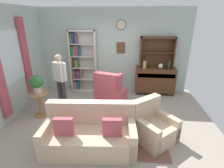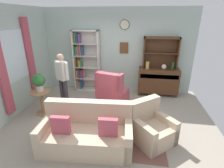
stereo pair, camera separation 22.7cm
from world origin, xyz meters
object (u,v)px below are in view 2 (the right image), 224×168
Objects in this scene: coffee_table at (97,111)px; book_stack at (101,106)px; vase_round at (164,67)px; person_reading at (62,77)px; bookshelf at (84,62)px; sideboard at (158,80)px; bottle_wine at (173,66)px; wingback_chair at (112,93)px; sideboard_hutch at (161,48)px; plant_stand at (42,100)px; potted_plant_large at (38,81)px; vase_tall at (147,65)px; armchair_floral at (151,128)px; couch_floral at (87,133)px.

book_stack reaches higher than coffee_table.
person_reading is (-2.95, -1.12, -0.10)m from vase_round.
bookshelf reaches higher than sideboard.
sideboard is 4.90× the size of bottle_wine.
coffee_table is (-1.77, -1.93, -0.65)m from vase_round.
wingback_chair reaches higher than sideboard.
bookshelf is 2.68m from vase_round.
sideboard_hutch reaches higher than plant_stand.
book_stack is at bearing -132.33° from vase_round.
wingback_chair is at bearing 22.64° from potted_plant_large.
sideboard_hutch is 0.68m from vase_tall.
armchair_floral is at bearing -18.68° from coffee_table.
person_reading is (-1.39, -0.25, 0.52)m from wingback_chair.
wingback_chair is (-1.43, -0.94, -0.13)m from sideboard.
sideboard_hutch is at bearing 52.11° from coffee_table.
bottle_wine reaches higher than couch_floral.
coffee_table is at bearing -9.35° from plant_stand.
sideboard is 3.69m from potted_plant_large.
sideboard reaches higher than armchair_floral.
armchair_floral is (-0.36, -2.54, -1.27)m from sideboard_hutch.
vase_tall is 2.67m from person_reading.
sideboard is 3.08m from person_reading.
armchair_floral is at bearing -14.24° from potted_plant_large.
bookshelf is 1.31m from person_reading.
wingback_chair is at bearing 83.26° from couch_floral.
potted_plant_large is 0.58× the size of coffee_table.
bottle_wine is 2.73m from book_stack.
potted_plant_large is 2.09× the size of book_stack.
wingback_chair is at bearing -154.97° from bottle_wine.
bookshelf reaches higher than armchair_floral.
bookshelf reaches higher than vase_round.
wingback_chair is at bearing 78.61° from coffee_table.
vase_round is (0.13, -0.18, -0.55)m from sideboard_hutch.
book_stack is at bearing 84.15° from couch_floral.
sideboard_hutch is 0.71× the size of person_reading.
couch_floral is at bearing -90.56° from coffee_table.
potted_plant_large reaches higher than vase_round.
vase_tall reaches higher than wingback_chair.
sideboard_hutch is at bearing 24.71° from person_reading.
wingback_chair is at bearing -140.41° from vase_tall.
armchair_floral is at bearing -97.96° from sideboard_hutch.
potted_plant_large reaches higher than wingback_chair.
coffee_table is at bearing 161.32° from armchair_floral.
sideboard is at bearing -1.88° from bookshelf.
armchair_floral is at bearing 16.45° from couch_floral.
sideboard is 1.18× the size of sideboard_hutch.
plant_stand is (-3.22, -1.74, -0.10)m from sideboard.
plant_stand is 0.53m from potted_plant_large.
book_stack is (1.69, -0.22, -0.46)m from potted_plant_large.
armchair_floral is (2.19, -2.52, -0.75)m from bookshelf.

